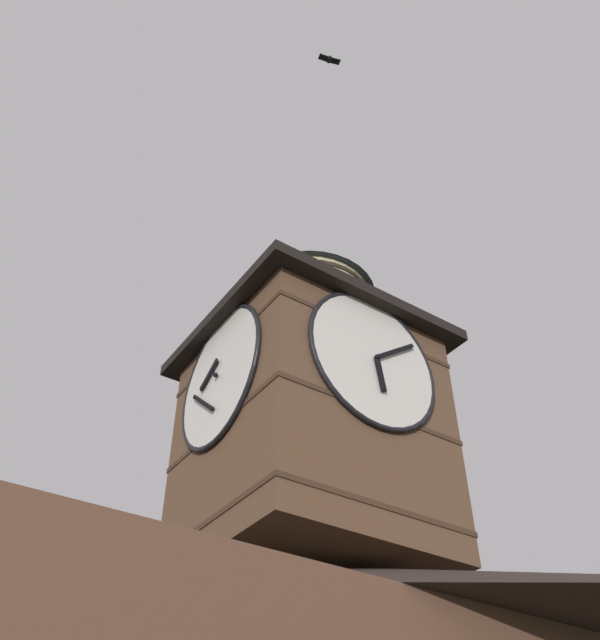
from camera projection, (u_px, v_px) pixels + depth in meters
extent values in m
cube|color=brown|center=(310.00, 457.00, 14.04)|extent=(4.18, 4.18, 4.86)
cube|color=#432E20|center=(311.00, 547.00, 12.87)|extent=(4.22, 4.22, 0.10)
cube|color=#432E20|center=(310.00, 458.00, 14.02)|extent=(4.22, 4.22, 0.10)
cube|color=#432E20|center=(309.00, 382.00, 15.18)|extent=(4.22, 4.22, 0.10)
cylinder|color=white|center=(373.00, 360.00, 13.38)|extent=(2.93, 0.10, 2.93)
torus|color=black|center=(374.00, 359.00, 13.37)|extent=(3.03, 0.10, 3.03)
cube|color=black|center=(380.00, 374.00, 13.11)|extent=(0.23, 0.04, 0.74)
cube|color=black|center=(395.00, 351.00, 13.75)|extent=(1.03, 0.04, 0.76)
sphere|color=black|center=(377.00, 357.00, 13.31)|extent=(0.10, 0.10, 0.10)
cylinder|color=white|center=(220.00, 377.00, 13.82)|extent=(0.10, 2.93, 2.93)
torus|color=black|center=(219.00, 376.00, 13.81)|extent=(0.10, 3.03, 3.03)
cube|color=black|center=(209.00, 375.00, 14.09)|extent=(0.04, 0.69, 0.48)
cube|color=black|center=(203.00, 403.00, 13.82)|extent=(0.04, 0.97, 0.84)
sphere|color=black|center=(216.00, 375.00, 13.77)|extent=(0.10, 0.10, 0.10)
cube|color=black|center=(309.00, 354.00, 15.66)|extent=(4.88, 4.88, 0.25)
cylinder|color=beige|center=(309.00, 323.00, 16.22)|extent=(2.86, 2.86, 1.51)
cylinder|color=#2D2319|center=(309.00, 342.00, 15.86)|extent=(2.92, 2.92, 0.10)
cylinder|color=#2D2319|center=(309.00, 329.00, 16.10)|extent=(2.92, 2.92, 0.10)
cylinder|color=#2D2319|center=(309.00, 316.00, 16.34)|extent=(2.92, 2.92, 0.10)
cylinder|color=#2D2319|center=(308.00, 304.00, 16.58)|extent=(2.92, 2.92, 0.10)
cone|color=#384251|center=(308.00, 277.00, 17.12)|extent=(3.16, 3.16, 1.34)
sphere|color=#2D3847|center=(308.00, 254.00, 17.61)|extent=(0.16, 0.16, 0.16)
cone|color=black|center=(251.00, 563.00, 17.65)|extent=(4.55, 4.55, 3.55)
cone|color=black|center=(255.00, 465.00, 19.36)|extent=(3.34, 3.34, 3.98)
cone|color=black|center=(259.00, 391.00, 20.89)|extent=(2.12, 2.12, 3.88)
ellipsoid|color=black|center=(329.00, 59.00, 17.93)|extent=(0.17, 0.24, 0.12)
cube|color=black|center=(324.00, 58.00, 17.90)|extent=(0.31, 0.22, 0.06)
cube|color=black|center=(335.00, 61.00, 17.97)|extent=(0.31, 0.22, 0.06)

